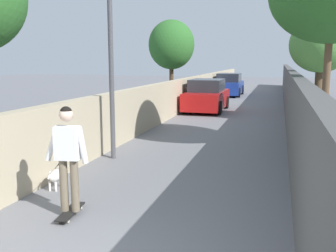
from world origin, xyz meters
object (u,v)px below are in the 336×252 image
lamp_post (110,34)px  car_far (229,85)px  tree_left_distant (171,45)px  car_near (207,96)px  person_skateboarder (68,151)px  dog (56,175)px  tree_right_far (321,45)px  skateboard (71,212)px

lamp_post → car_far: lamp_post is taller
tree_left_distant → lamp_post: (-13.23, -2.17, -0.24)m
car_near → lamp_post: bearing=176.5°
lamp_post → person_skateboarder: size_ratio=2.68×
car_near → car_far: size_ratio=0.99×
lamp_post → dog: bearing=177.6°
tree_right_far → skateboard: (-10.80, 4.57, -2.95)m
skateboard → dog: bearing=40.5°
car_far → person_skateboarder: bearing=-179.3°
lamp_post → skateboard: size_ratio=5.50×
lamp_post → dog: lamp_post is taller
tree_right_far → car_near: size_ratio=1.05×
tree_right_far → car_far: bearing=23.7°
tree_right_far → person_skateboarder: bearing=157.1°
car_near → tree_right_far: bearing=-117.1°
tree_right_far → lamp_post: 9.04m
lamp_post → tree_right_far: bearing=-36.9°
dog → lamp_post: bearing=-2.4°
skateboard → tree_left_distant: bearing=10.2°
lamp_post → dog: size_ratio=3.15×
car_far → tree_right_far: bearing=-156.3°
lamp_post → car_near: lamp_post is taller
lamp_post → person_skateboarder: (-3.57, -0.85, -2.00)m
tree_right_far → lamp_post: lamp_post is taller
tree_right_far → car_near: tree_right_far is taller
skateboard → lamp_post: bearing=13.4°
lamp_post → dog: 3.72m
tree_left_distant → car_near: (-3.54, -2.77, -2.60)m
tree_left_distant → lamp_post: bearing=-170.7°
car_far → skateboard: bearing=-179.3°
skateboard → person_skateboarder: size_ratio=0.49×
person_skateboarder → car_near: 13.27m
person_skateboarder → tree_right_far: bearing=-22.9°
tree_left_distant → skateboard: (-16.80, -3.02, -3.25)m
tree_right_far → person_skateboarder: tree_right_far is taller
car_near → person_skateboarder: bearing=-178.9°
skateboard → car_near: bearing=1.1°
skateboard → car_near: car_near is taller
tree_left_distant → car_near: tree_left_distant is taller
lamp_post → skateboard: lamp_post is taller
tree_left_distant → skateboard: tree_left_distant is taller
tree_left_distant → dog: bearing=-172.5°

